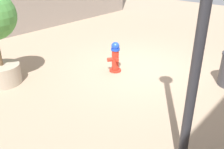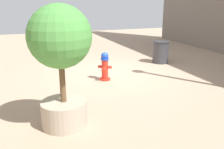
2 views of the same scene
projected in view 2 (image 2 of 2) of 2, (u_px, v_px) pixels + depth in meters
name	position (u px, v px, depth m)	size (l,w,h in m)	color
ground_plane	(114.00, 73.00, 8.33)	(23.40, 23.40, 0.00)	tan
fire_hydrant	(105.00, 66.00, 7.50)	(0.40, 0.39, 0.86)	red
planter_tree	(61.00, 53.00, 4.45)	(1.15, 1.15, 2.32)	tan
trash_bin	(161.00, 52.00, 9.58)	(0.63, 0.63, 0.85)	#38383D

